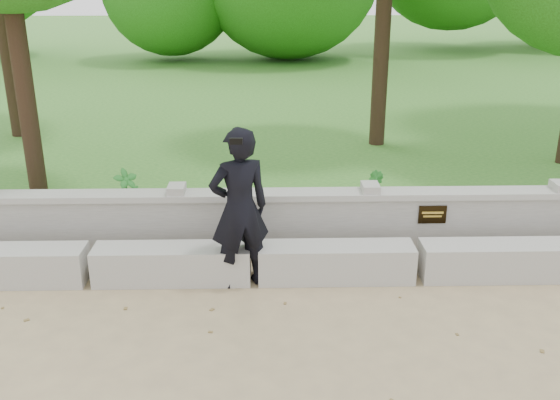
{
  "coord_description": "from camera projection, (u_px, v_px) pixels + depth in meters",
  "views": [
    {
      "loc": [
        -1.85,
        -4.98,
        3.59
      ],
      "look_at": [
        -1.69,
        1.95,
        1.03
      ],
      "focal_mm": 40.0,
      "sensor_mm": 36.0,
      "label": 1
    }
  ],
  "objects": [
    {
      "name": "concrete_bench",
      "position": [
        417.0,
        261.0,
        7.66
      ],
      "size": [
        11.9,
        0.45,
        0.45
      ],
      "color": "#B4B1AA",
      "rests_on": "ground"
    },
    {
      "name": "ground",
      "position": [
        461.0,
        370.0,
        5.95
      ],
      "size": [
        80.0,
        80.0,
        0.0
      ],
      "primitive_type": "plane",
      "color": "tan",
      "rests_on": "ground"
    },
    {
      "name": "parapet_wall",
      "position": [
        406.0,
        222.0,
        8.23
      ],
      "size": [
        12.5,
        0.35,
        0.9
      ],
      "color": "#A9A7A0",
      "rests_on": "ground"
    },
    {
      "name": "man_main",
      "position": [
        239.0,
        209.0,
        7.26
      ],
      "size": [
        0.83,
        0.76,
        1.96
      ],
      "color": "black",
      "rests_on": "ground"
    },
    {
      "name": "shrub_a",
      "position": [
        127.0,
        192.0,
        8.94
      ],
      "size": [
        0.44,
        0.42,
        0.69
      ],
      "primitive_type": "imported",
      "rotation": [
        0.0,
        0.0,
        0.68
      ],
      "color": "#277327",
      "rests_on": "lawn"
    },
    {
      "name": "shrub_b",
      "position": [
        375.0,
        188.0,
        9.36
      ],
      "size": [
        0.3,
        0.34,
        0.52
      ],
      "primitive_type": "imported",
      "rotation": [
        0.0,
        0.0,
        1.87
      ],
      "color": "#277327",
      "rests_on": "lawn"
    },
    {
      "name": "lawn",
      "position": [
        326.0,
        91.0,
        19.04
      ],
      "size": [
        40.0,
        22.0,
        0.25
      ],
      "primitive_type": "cube",
      "color": "#316C25",
      "rests_on": "ground"
    }
  ]
}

